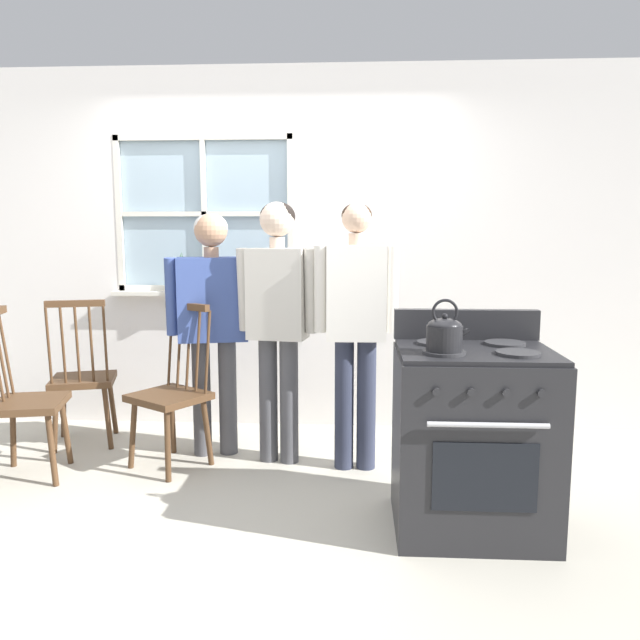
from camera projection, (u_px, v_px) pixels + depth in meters
The scene contains 11 objects.
ground_plane at pixel (248, 498), 3.53m from camera, with size 16.00×16.00×0.00m, color #B2AD9E.
wall_back at pixel (282, 254), 4.72m from camera, with size 6.40×0.16×2.70m.
chair_by_window at pixel (172, 395), 3.96m from camera, with size 0.57×0.57×1.04m.
chair_near_wall at pixel (83, 380), 4.36m from camera, with size 0.51×0.50×1.04m.
chair_center_cluster at pixel (25, 403), 3.78m from camera, with size 0.48×0.50×1.04m.
person_elderly_left at pixel (213, 309), 4.10m from camera, with size 0.61×0.30×1.61m.
person_teen_center at pixel (278, 305), 3.96m from camera, with size 0.53×0.27×1.68m.
person_adult_right at pixel (356, 314), 3.85m from camera, with size 0.52×0.22×1.67m.
stove at pixel (472, 437), 3.13m from camera, with size 0.76×0.68×1.08m.
kettle at pixel (445, 333), 2.93m from camera, with size 0.21×0.17×0.25m.
potted_plant at pixel (181, 281), 4.70m from camera, with size 0.16×0.16×0.30m.
Camera 1 is at (0.60, -3.32, 1.50)m, focal length 35.00 mm.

